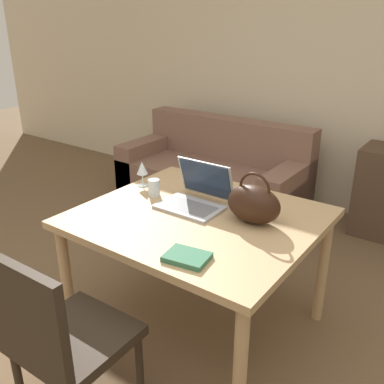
% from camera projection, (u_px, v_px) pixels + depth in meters
% --- Properties ---
extents(wall_back, '(10.00, 0.06, 2.70)m').
position_uv_depth(wall_back, '(360.00, 62.00, 3.55)').
color(wall_back, beige).
rests_on(wall_back, ground_plane).
extents(dining_table, '(1.22, 1.08, 0.72)m').
position_uv_depth(dining_table, '(198.00, 228.00, 2.30)').
color(dining_table, tan).
rests_on(dining_table, ground_plane).
extents(chair, '(0.45, 0.45, 0.88)m').
position_uv_depth(chair, '(60.00, 335.00, 1.75)').
color(chair, '#2D2319').
rests_on(chair, ground_plane).
extents(couch, '(1.73, 0.78, 0.82)m').
position_uv_depth(couch, '(213.00, 178.00, 4.03)').
color(couch, '#7F5B4C').
rests_on(couch, ground_plane).
extents(laptop, '(0.35, 0.31, 0.24)m').
position_uv_depth(laptop, '(197.00, 194.00, 2.37)').
color(laptop, '#ADADB2').
rests_on(laptop, dining_table).
extents(drinking_glass, '(0.07, 0.07, 0.10)m').
position_uv_depth(drinking_glass, '(154.00, 187.00, 2.50)').
color(drinking_glass, silver).
rests_on(drinking_glass, dining_table).
extents(wine_glass, '(0.07, 0.07, 0.16)m').
position_uv_depth(wine_glass, '(142.00, 169.00, 2.62)').
color(wine_glass, silver).
rests_on(wine_glass, dining_table).
extents(handbag, '(0.29, 0.17, 0.27)m').
position_uv_depth(handbag, '(254.00, 204.00, 2.15)').
color(handbag, black).
rests_on(handbag, dining_table).
extents(book, '(0.21, 0.17, 0.02)m').
position_uv_depth(book, '(187.00, 257.00, 1.84)').
color(book, '#336B4C').
rests_on(book, dining_table).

